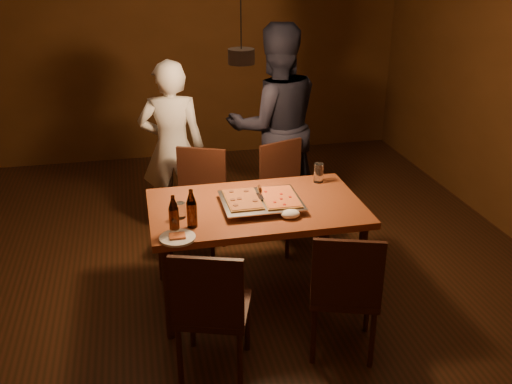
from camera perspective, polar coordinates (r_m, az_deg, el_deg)
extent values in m
plane|color=#34190E|center=(4.58, -1.25, -8.70)|extent=(6.00, 6.00, 0.00)
plane|color=#532F13|center=(6.91, -6.37, 14.84)|extent=(5.00, 0.00, 5.00)
cube|color=#9B4B27|center=(4.04, 0.00, -1.62)|extent=(1.50, 0.90, 0.05)
cylinder|color=#38190F|center=(3.83, -8.78, -9.95)|extent=(0.06, 0.06, 0.70)
cylinder|color=#38190F|center=(4.09, 10.43, -7.66)|extent=(0.06, 0.06, 0.70)
cylinder|color=#38190F|center=(4.46, -9.50, -4.75)|extent=(0.06, 0.06, 0.70)
cylinder|color=#38190F|center=(4.69, 7.05, -3.11)|extent=(0.06, 0.06, 0.70)
cube|color=#38190F|center=(4.74, -5.98, -1.69)|extent=(0.55, 0.55, 0.04)
cube|color=#38190F|center=(4.81, -5.45, 1.85)|extent=(0.40, 0.20, 0.45)
cube|color=#38190F|center=(4.89, 3.69, -0.73)|extent=(0.54, 0.54, 0.04)
cube|color=#38190F|center=(4.94, 2.45, 2.56)|extent=(0.40, 0.18, 0.45)
cube|color=#38190F|center=(3.51, -4.25, -11.59)|extent=(0.53, 0.53, 0.04)
cube|color=#38190F|center=(3.22, -4.97, -10.05)|extent=(0.41, 0.16, 0.45)
cube|color=#38190F|center=(3.70, 8.76, -9.75)|extent=(0.53, 0.53, 0.04)
cube|color=#38190F|center=(3.41, 9.14, -8.14)|extent=(0.41, 0.16, 0.45)
cube|color=silver|center=(4.00, 0.51, -1.09)|extent=(0.57, 0.48, 0.05)
cube|color=maroon|center=(3.98, -1.33, -0.73)|extent=(0.24, 0.37, 0.02)
cube|color=gold|center=(4.01, 2.37, -0.50)|extent=(0.25, 0.39, 0.02)
cylinder|color=black|center=(3.68, -8.19, -2.77)|extent=(0.06, 0.06, 0.16)
cone|color=black|center=(3.62, -8.30, -1.02)|extent=(0.06, 0.06, 0.09)
cylinder|color=black|center=(3.71, -6.43, -2.30)|extent=(0.07, 0.07, 0.17)
cone|color=black|center=(3.66, -6.52, -0.46)|extent=(0.07, 0.07, 0.09)
cylinder|color=silver|center=(3.86, -7.58, -1.82)|extent=(0.07, 0.07, 0.11)
cylinder|color=silver|center=(4.41, 6.28, 1.91)|extent=(0.07, 0.07, 0.15)
cylinder|color=white|center=(3.61, -7.86, -4.56)|extent=(0.23, 0.23, 0.02)
cube|color=gold|center=(3.60, -7.87, -4.37)|extent=(0.10, 0.08, 0.01)
ellipsoid|color=white|center=(3.84, 3.45, -2.20)|extent=(0.14, 0.10, 0.06)
imported|color=silver|center=(5.10, -8.36, 4.35)|extent=(0.61, 0.43, 1.57)
imported|color=black|center=(5.22, 1.94, 6.62)|extent=(0.92, 0.73, 1.84)
cylinder|color=black|center=(3.93, -1.48, 13.40)|extent=(0.18, 0.18, 0.10)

